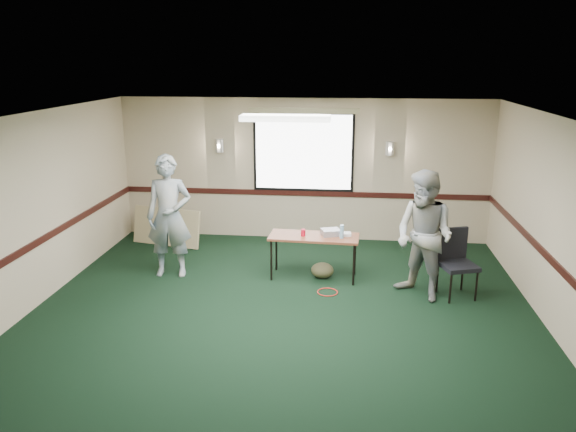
# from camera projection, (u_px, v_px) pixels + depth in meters

# --- Properties ---
(ground) EXTENTS (8.00, 8.00, 0.00)m
(ground) POSITION_uv_depth(u_px,v_px,m) (277.00, 333.00, 7.21)
(ground) COLOR black
(ground) RESTS_ON ground
(room_shell) EXTENTS (8.00, 8.02, 8.00)m
(room_shell) POSITION_uv_depth(u_px,v_px,m) (294.00, 179.00, 8.81)
(room_shell) COLOR tan
(room_shell) RESTS_ON ground
(folding_table) EXTENTS (1.43, 0.63, 0.70)m
(folding_table) POSITION_uv_depth(u_px,v_px,m) (314.00, 239.00, 8.87)
(folding_table) COLOR #5D311A
(folding_table) RESTS_ON ground
(projector) EXTENTS (0.35, 0.32, 0.10)m
(projector) POSITION_uv_depth(u_px,v_px,m) (331.00, 232.00, 8.87)
(projector) COLOR gray
(projector) RESTS_ON folding_table
(game_console) EXTENTS (0.20, 0.17, 0.05)m
(game_console) POSITION_uv_depth(u_px,v_px,m) (345.00, 234.00, 8.85)
(game_console) COLOR silver
(game_console) RESTS_ON folding_table
(red_cup) EXTENTS (0.07, 0.07, 0.11)m
(red_cup) POSITION_uv_depth(u_px,v_px,m) (303.00, 233.00, 8.83)
(red_cup) COLOR red
(red_cup) RESTS_ON folding_table
(water_bottle) EXTENTS (0.06, 0.06, 0.21)m
(water_bottle) POSITION_uv_depth(u_px,v_px,m) (342.00, 232.00, 8.70)
(water_bottle) COLOR #7CAECB
(water_bottle) RESTS_ON folding_table
(duffel_bag) EXTENTS (0.42, 0.35, 0.26)m
(duffel_bag) POSITION_uv_depth(u_px,v_px,m) (322.00, 270.00, 8.99)
(duffel_bag) COLOR #494229
(duffel_bag) RESTS_ON ground
(cable_coil) EXTENTS (0.32, 0.32, 0.02)m
(cable_coil) POSITION_uv_depth(u_px,v_px,m) (328.00, 292.00, 8.45)
(cable_coil) COLOR red
(cable_coil) RESTS_ON ground
(folded_table) EXTENTS (1.38, 0.52, 0.70)m
(folded_table) POSITION_uv_depth(u_px,v_px,m) (166.00, 227.00, 10.53)
(folded_table) COLOR tan
(folded_table) RESTS_ON ground
(conference_chair) EXTENTS (0.62, 0.63, 1.00)m
(conference_chair) POSITION_uv_depth(u_px,v_px,m) (455.00, 257.00, 8.26)
(conference_chair) COLOR black
(conference_chair) RESTS_ON ground
(person_left) EXTENTS (0.76, 0.54, 1.97)m
(person_left) POSITION_uv_depth(u_px,v_px,m) (169.00, 216.00, 8.90)
(person_left) COLOR #38597C
(person_left) RESTS_ON ground
(person_right) EXTENTS (1.16, 1.16, 1.90)m
(person_right) POSITION_uv_depth(u_px,v_px,m) (424.00, 236.00, 8.04)
(person_right) COLOR #7085AE
(person_right) RESTS_ON ground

